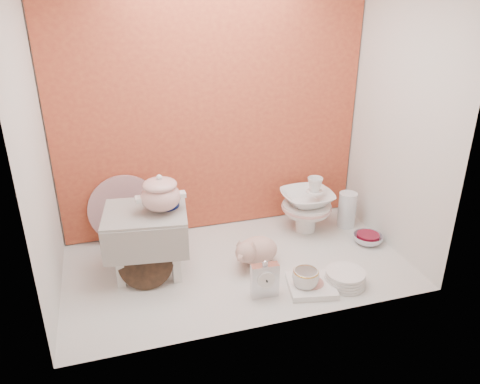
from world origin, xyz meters
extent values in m
plane|color=silver|center=(0.00, 0.00, 0.00)|extent=(1.80, 1.80, 0.00)
cube|color=#C95B32|center=(0.00, 0.50, 0.75)|extent=(1.80, 0.06, 1.50)
cube|color=silver|center=(-0.90, 0.00, 0.75)|extent=(0.06, 1.00, 1.50)
cube|color=silver|center=(0.90, 0.00, 0.75)|extent=(0.06, 1.00, 1.50)
cylinder|color=#091448|center=(-0.35, 0.12, 0.38)|extent=(0.19, 0.19, 0.05)
imported|color=white|center=(-0.45, 0.27, 0.11)|extent=(0.23, 0.23, 0.22)
cube|color=silver|center=(0.05, -0.29, 0.10)|extent=(0.14, 0.05, 0.19)
ellipsoid|color=tan|center=(0.11, -0.01, 0.08)|extent=(0.32, 0.26, 0.17)
cylinder|color=white|center=(0.26, -0.31, 0.01)|extent=(0.18, 0.18, 0.01)
imported|color=white|center=(0.26, -0.31, 0.06)|extent=(0.14, 0.14, 0.10)
cube|color=white|center=(0.29, -0.30, 0.02)|extent=(0.26, 0.26, 0.03)
cylinder|color=white|center=(0.47, -0.32, 0.04)|extent=(0.27, 0.27, 0.07)
imported|color=silver|center=(0.79, 0.01, 0.03)|extent=(0.20, 0.20, 0.05)
cylinder|color=silver|center=(0.78, 0.24, 0.11)|extent=(0.11, 0.11, 0.22)
camera|label=1|loc=(-0.60, -2.03, 1.38)|focal=34.76mm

